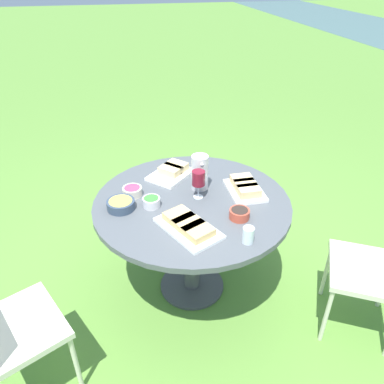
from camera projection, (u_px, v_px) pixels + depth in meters
name	position (u px, v px, depth m)	size (l,w,h in m)	color
ground_plane	(192.00, 286.00, 2.70)	(40.00, 40.00, 0.00)	#5B8C38
dining_table	(192.00, 214.00, 2.37)	(1.22, 1.22, 0.74)	#4C4C51
water_pitcher	(200.00, 172.00, 2.37)	(0.12, 0.11, 0.23)	silver
wine_glass	(198.00, 179.00, 2.27)	(0.08, 0.08, 0.18)	silver
platter_bread_main	(188.00, 226.00, 2.04)	(0.43, 0.36, 0.06)	white
platter_charcuterie	(245.00, 187.00, 2.38)	(0.30, 0.21, 0.07)	white
platter_sandwich_side	(172.00, 171.00, 2.57)	(0.37, 0.37, 0.07)	white
bowl_fries	(121.00, 204.00, 2.22)	(0.17, 0.17, 0.06)	#334256
bowl_salad	(151.00, 202.00, 2.24)	(0.11, 0.11, 0.06)	silver
bowl_olives	(239.00, 213.00, 2.14)	(0.12, 0.12, 0.06)	#B74733
bowl_dip_red	(132.00, 191.00, 2.34)	(0.12, 0.12, 0.06)	beige
cup_water_near	(248.00, 235.00, 1.94)	(0.06, 0.06, 0.09)	silver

